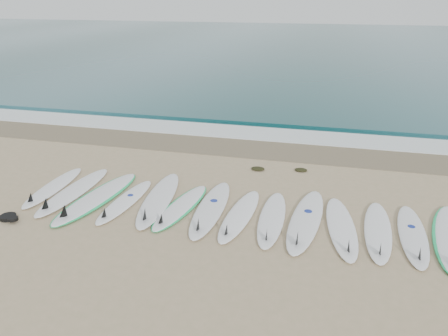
# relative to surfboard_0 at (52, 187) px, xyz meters

# --- Properties ---
(ground) EXTENTS (120.00, 120.00, 0.00)m
(ground) POSITION_rel_surfboard_0_xyz_m (4.25, -0.09, -0.05)
(ground) COLOR tan
(ocean) EXTENTS (120.00, 55.00, 0.03)m
(ocean) POSITION_rel_surfboard_0_xyz_m (4.25, 32.41, -0.04)
(ocean) COLOR #1C4C53
(ocean) RESTS_ON ground
(wet_sand_band) EXTENTS (120.00, 1.80, 0.01)m
(wet_sand_band) POSITION_rel_surfboard_0_xyz_m (4.25, 4.01, -0.05)
(wet_sand_band) COLOR #6F6149
(wet_sand_band) RESTS_ON ground
(foam_band) EXTENTS (120.00, 1.40, 0.04)m
(foam_band) POSITION_rel_surfboard_0_xyz_m (4.25, 5.41, -0.03)
(foam_band) COLOR silver
(foam_band) RESTS_ON ground
(wave_crest) EXTENTS (120.00, 1.00, 0.10)m
(wave_crest) POSITION_rel_surfboard_0_xyz_m (4.25, 6.91, -0.00)
(wave_crest) COLOR #1C4C53
(wave_crest) RESTS_ON ground
(surfboard_0) EXTENTS (0.59, 2.40, 0.30)m
(surfboard_0) POSITION_rel_surfboard_0_xyz_m (0.00, 0.00, 0.00)
(surfboard_0) COLOR white
(surfboard_0) RESTS_ON ground
(surfboard_1) EXTENTS (0.66, 2.77, 0.35)m
(surfboard_1) POSITION_rel_surfboard_0_xyz_m (0.60, -0.11, 0.01)
(surfboard_1) COLOR white
(surfboard_1) RESTS_ON ground
(surfboard_2) EXTENTS (1.07, 2.98, 0.37)m
(surfboard_2) POSITION_rel_surfboard_0_xyz_m (1.28, -0.25, 0.00)
(surfboard_2) COLOR silver
(surfboard_2) RESTS_ON ground
(surfboard_3) EXTENTS (0.61, 2.32, 0.29)m
(surfboard_3) POSITION_rel_surfboard_0_xyz_m (1.96, -0.28, -0.00)
(surfboard_3) COLOR white
(surfboard_3) RESTS_ON ground
(surfboard_4) EXTENTS (0.92, 2.90, 0.36)m
(surfboard_4) POSITION_rel_surfboard_0_xyz_m (2.65, -0.01, 0.01)
(surfboard_4) COLOR white
(surfboard_4) RESTS_ON ground
(surfboard_5) EXTENTS (0.87, 2.38, 0.29)m
(surfboard_5) POSITION_rel_surfboard_0_xyz_m (3.23, -0.21, -0.01)
(surfboard_5) COLOR white
(surfboard_5) RESTS_ON ground
(surfboard_6) EXTENTS (0.64, 2.74, 0.35)m
(surfboard_6) POSITION_rel_surfboard_0_xyz_m (3.88, -0.17, 0.01)
(surfboard_6) COLOR white
(surfboard_6) RESTS_ON ground
(surfboard_7) EXTENTS (0.70, 2.45, 0.31)m
(surfboard_7) POSITION_rel_surfboard_0_xyz_m (4.53, -0.30, 0.00)
(surfboard_7) COLOR white
(surfboard_7) RESTS_ON ground
(surfboard_8) EXTENTS (0.57, 2.45, 0.31)m
(surfboard_8) POSITION_rel_surfboard_0_xyz_m (5.19, -0.28, 0.00)
(surfboard_8) COLOR white
(surfboard_8) RESTS_ON ground
(surfboard_9) EXTENTS (0.83, 2.86, 0.36)m
(surfboard_9) POSITION_rel_surfboard_0_xyz_m (5.86, -0.19, 0.01)
(surfboard_9) COLOR white
(surfboard_9) RESTS_ON ground
(surfboard_10) EXTENTS (0.83, 2.59, 0.32)m
(surfboard_10) POSITION_rel_surfboard_0_xyz_m (6.56, -0.31, 0.00)
(surfboard_10) COLOR white
(surfboard_10) RESTS_ON ground
(surfboard_11) EXTENTS (0.61, 2.47, 0.31)m
(surfboard_11) POSITION_rel_surfboard_0_xyz_m (7.23, -0.28, 0.00)
(surfboard_11) COLOR white
(surfboard_11) RESTS_ON ground
(surfboard_12) EXTENTS (0.57, 2.45, 0.31)m
(surfboard_12) POSITION_rel_surfboard_0_xyz_m (7.86, -0.28, 0.00)
(surfboard_12) COLOR white
(surfboard_12) RESTS_ON ground
(seaweed_near) EXTENTS (0.35, 0.27, 0.07)m
(seaweed_near) POSITION_rel_surfboard_0_xyz_m (4.46, 2.37, -0.02)
(seaweed_near) COLOR black
(seaweed_near) RESTS_ON ground
(seaweed_far) EXTENTS (0.32, 0.25, 0.06)m
(seaweed_far) POSITION_rel_surfboard_0_xyz_m (5.55, 2.56, -0.02)
(seaweed_far) COLOR black
(seaweed_far) RESTS_ON ground
(leash_coil) EXTENTS (0.46, 0.36, 0.11)m
(leash_coil) POSITION_rel_surfboard_0_xyz_m (0.02, -1.49, -0.00)
(leash_coil) COLOR black
(leash_coil) RESTS_ON ground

